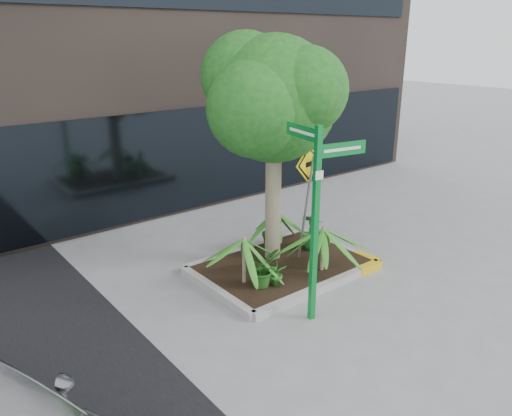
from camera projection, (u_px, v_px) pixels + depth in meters
ground at (285, 279)px, 9.56m from camera, size 80.00×80.00×0.00m
planter at (285, 266)px, 9.86m from camera, size 3.35×2.36×0.15m
tree at (274, 99)px, 9.14m from camera, size 3.01×2.67×4.52m
palm_front at (323, 229)px, 9.32m from camera, size 1.01×1.01×1.12m
palm_left at (244, 239)px, 8.83m from camera, size 1.01×1.01×1.12m
palm_back at (275, 211)px, 10.61m from camera, size 0.86×0.86×0.96m
shrub_a at (261, 268)px, 8.88m from camera, size 0.79×0.79×0.67m
shrub_b at (311, 232)px, 10.41m from camera, size 0.59×0.59×0.77m
shrub_c at (276, 267)px, 8.88m from camera, size 0.50×0.50×0.72m
shrub_d at (272, 231)px, 10.46m from camera, size 0.60×0.60×0.77m
street_sign_post at (317, 203)px, 7.66m from camera, size 0.93×1.04×3.19m
cattle_sign at (307, 184)px, 9.47m from camera, size 0.72×0.34×2.35m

